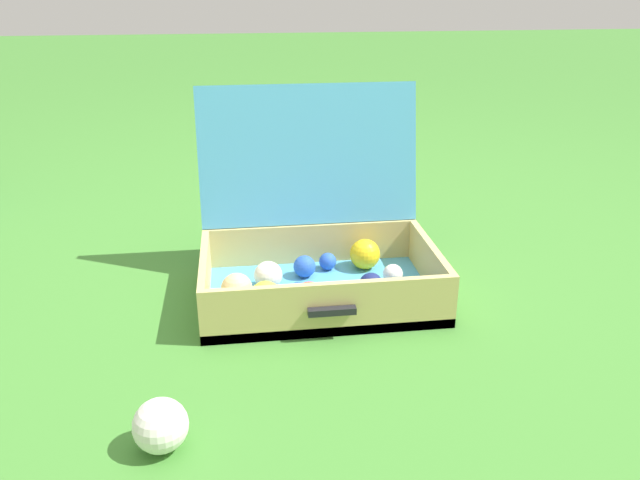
% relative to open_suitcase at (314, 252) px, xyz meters
% --- Properties ---
extents(ground_plane, '(16.00, 16.00, 0.00)m').
position_rel_open_suitcase_xyz_m(ground_plane, '(-0.07, 0.03, -0.11)').
color(ground_plane, '#3D7A2D').
extents(open_suitcase, '(0.60, 0.49, 0.51)m').
position_rel_open_suitcase_xyz_m(open_suitcase, '(0.00, 0.00, 0.00)').
color(open_suitcase, '#4799C6').
rests_on(open_suitcase, ground).
extents(stray_ball_on_grass, '(0.10, 0.10, 0.10)m').
position_rel_open_suitcase_xyz_m(stray_ball_on_grass, '(-0.34, -0.57, -0.06)').
color(stray_ball_on_grass, white).
rests_on(stray_ball_on_grass, ground).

